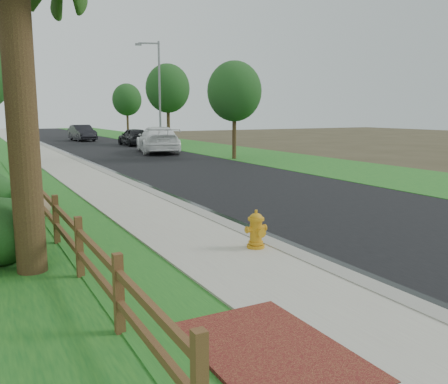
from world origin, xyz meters
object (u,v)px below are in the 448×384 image
fire_hydrant (256,230)px  dark_car_mid (134,137)px  ranch_fence (48,207)px  white_suv (158,140)px  streetlight (158,88)px

fire_hydrant → dark_car_mid: bearing=76.7°
ranch_fence → dark_car_mid: bearing=68.4°
fire_hydrant → white_suv: bearing=74.2°
dark_car_mid → white_suv: bearing=84.3°
dark_car_mid → streetlight: size_ratio=0.52×
dark_car_mid → streetlight: 4.79m
ranch_fence → streetlight: bearing=64.0°
fire_hydrant → white_suv: white_suv is taller
ranch_fence → streetlight: (12.15, 24.90, 4.10)m
white_suv → ranch_fence: bearing=75.6°
white_suv → dark_car_mid: 7.63m
fire_hydrant → dark_car_mid: (7.30, 30.96, 0.30)m
white_suv → streetlight: (2.05, 5.25, 3.80)m
white_suv → streetlight: bearing=-98.5°
white_suv → dark_car_mid: bearing=-82.5°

